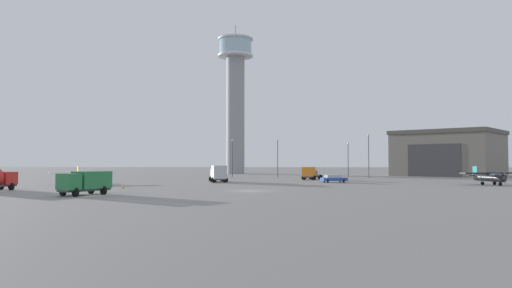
{
  "coord_description": "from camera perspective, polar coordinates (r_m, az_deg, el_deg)",
  "views": [
    {
      "loc": [
        1.96,
        -59.76,
        4.02
      ],
      "look_at": [
        0.1,
        29.41,
        7.2
      ],
      "focal_mm": 31.91,
      "sensor_mm": 36.0,
      "label": 1
    }
  ],
  "objects": [
    {
      "name": "light_post_west",
      "position": [
        106.9,
        13.94,
        -0.99
      ],
      "size": [
        0.44,
        0.44,
        10.02
      ],
      "color": "#38383D",
      "rests_on": "ground_plane"
    },
    {
      "name": "light_post_east",
      "position": [
        107.76,
        -2.99,
        -1.36
      ],
      "size": [
        0.44,
        0.44,
        8.92
      ],
      "color": "#38383D",
      "rests_on": "ground_plane"
    },
    {
      "name": "ground_plane",
      "position": [
        59.93,
        -0.68,
        -5.89
      ],
      "size": [
        400.0,
        400.0,
        0.0
      ],
      "primitive_type": "plane",
      "color": "gray"
    },
    {
      "name": "light_post_north",
      "position": [
        107.04,
        2.73,
        -1.31
      ],
      "size": [
        0.44,
        0.44,
        9.08
      ],
      "color": "#38383D",
      "rests_on": "ground_plane"
    },
    {
      "name": "truck_flatbed_orange",
      "position": [
        93.82,
        6.87,
        -3.7
      ],
      "size": [
        4.78,
        7.04,
        2.63
      ],
      "rotation": [
        0.0,
        0.0,
        4.3
      ],
      "color": "#38383D",
      "rests_on": "ground_plane"
    },
    {
      "name": "light_post_centre",
      "position": [
        109.84,
        11.47,
        -1.5
      ],
      "size": [
        0.44,
        0.44,
        8.3
      ],
      "color": "#38383D",
      "rests_on": "ground_plane"
    },
    {
      "name": "truck_box_green",
      "position": [
        55.96,
        -20.61,
        -4.43
      ],
      "size": [
        5.24,
        6.19,
        2.71
      ],
      "rotation": [
        0.0,
        0.0,
        4.15
      ],
      "color": "#38383D",
      "rests_on": "ground_plane"
    },
    {
      "name": "truck_box_silver",
      "position": [
        83.29,
        -4.73,
        -3.64
      ],
      "size": [
        4.04,
        7.44,
        3.07
      ],
      "rotation": [
        0.0,
        0.0,
        1.78
      ],
      "color": "#38383D",
      "rests_on": "ground_plane"
    },
    {
      "name": "airplane_white",
      "position": [
        84.58,
        -21.19,
        -3.7
      ],
      "size": [
        9.4,
        7.54,
        2.94
      ],
      "rotation": [
        0.0,
        0.0,
        5.21
      ],
      "color": "white",
      "rests_on": "ground_plane"
    },
    {
      "name": "control_tower",
      "position": [
        138.02,
        -2.59,
        6.56
      ],
      "size": [
        10.59,
        10.59,
        44.88
      ],
      "color": "gray",
      "rests_on": "ground_plane"
    },
    {
      "name": "airplane_black",
      "position": [
        82.28,
        27.16,
        -3.64
      ],
      "size": [
        10.15,
        7.92,
        2.99
      ],
      "rotation": [
        0.0,
        0.0,
        4.93
      ],
      "color": "black",
      "rests_on": "ground_plane"
    },
    {
      "name": "traffic_cone_near_left",
      "position": [
        68.36,
        -16.35,
        -5.08
      ],
      "size": [
        0.36,
        0.36,
        0.6
      ],
      "color": "black",
      "rests_on": "ground_plane"
    },
    {
      "name": "hangar",
      "position": [
        127.65,
        22.99,
        -1.08
      ],
      "size": [
        32.23,
        32.01,
        11.56
      ],
      "rotation": [
        0.0,
        0.0,
        -2.27
      ],
      "color": "#6B665B",
      "rests_on": "ground_plane"
    },
    {
      "name": "car_blue",
      "position": [
        83.0,
        9.69,
        -4.27
      ],
      "size": [
        4.89,
        3.02,
        1.37
      ],
      "rotation": [
        0.0,
        0.0,
        0.23
      ],
      "color": "#2847A8",
      "rests_on": "ground_plane"
    }
  ]
}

